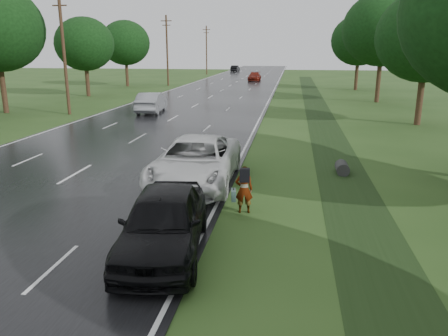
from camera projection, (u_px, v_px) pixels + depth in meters
name	position (u px, v px, depth m)	size (l,w,h in m)	color
road	(218.00, 93.00, 54.26)	(14.00, 180.00, 0.04)	black
edge_stripe_east	(272.00, 93.00, 53.25)	(0.12, 180.00, 0.01)	silver
edge_stripe_west	(165.00, 92.00, 55.25)	(0.12, 180.00, 0.01)	silver
center_line	(218.00, 93.00, 54.25)	(0.12, 180.00, 0.01)	silver
drainage_ditch	(327.00, 135.00, 27.48)	(2.20, 120.00, 0.56)	black
utility_pole_mid	(64.00, 50.00, 35.20)	(1.60, 0.26, 10.00)	#3C2318
utility_pole_far	(167.00, 50.00, 63.79)	(1.60, 0.26, 10.00)	#3C2318
utility_pole_distant	(207.00, 49.00, 92.38)	(1.60, 0.26, 10.00)	#3C2318
tree_east_c	(427.00, 36.00, 29.92)	(7.00, 7.00, 9.29)	#3C2318
tree_east_d	(383.00, 29.00, 43.06)	(8.00, 8.00, 10.76)	#3C2318
tree_east_f	(359.00, 40.00, 56.65)	(7.20, 7.20, 9.62)	#3C2318
tree_west_d	(84.00, 44.00, 49.12)	(6.60, 6.60, 8.80)	#3C2318
tree_west_f	(125.00, 43.00, 62.47)	(7.00, 7.00, 9.29)	#3C2318
pedestrian	(243.00, 189.00, 14.40)	(0.78, 0.62, 1.61)	#A5998C
white_pickup	(196.00, 161.00, 17.39)	(3.06, 6.63, 1.84)	silver
dark_sedan	(163.00, 222.00, 11.45)	(2.05, 5.11, 1.74)	black
silver_sedan	(151.00, 102.00, 37.17)	(1.81, 5.18, 1.71)	gray
far_car_red	(255.00, 77.00, 74.29)	(2.01, 4.94, 1.43)	maroon
far_car_dark	(235.00, 69.00, 104.08)	(1.55, 4.46, 1.47)	black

